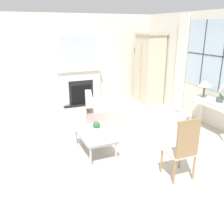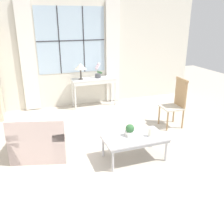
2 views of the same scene
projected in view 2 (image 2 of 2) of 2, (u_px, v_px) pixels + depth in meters
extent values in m
plane|color=#BCB2A3|center=(110.00, 156.00, 4.46)|extent=(14.00, 14.00, 0.00)
cube|color=silver|center=(72.00, 54.00, 6.62)|extent=(7.20, 0.06, 2.80)
cube|color=silver|center=(71.00, 41.00, 6.47)|extent=(1.78, 0.01, 1.67)
cube|color=#2D2D33|center=(59.00, 41.00, 6.36)|extent=(0.02, 0.02, 1.67)
cube|color=#2D2D33|center=(84.00, 40.00, 6.56)|extent=(0.02, 0.02, 1.67)
cube|color=#2D2D33|center=(72.00, 41.00, 6.46)|extent=(1.78, 0.02, 0.02)
cube|color=white|center=(28.00, 57.00, 6.20)|extent=(0.39, 0.06, 2.74)
cube|color=white|center=(113.00, 53.00, 6.91)|extent=(0.39, 0.06, 2.74)
cube|color=white|center=(94.00, 79.00, 6.75)|extent=(1.21, 0.41, 0.03)
cube|color=white|center=(94.00, 81.00, 6.77)|extent=(1.16, 0.39, 0.10)
cylinder|color=white|center=(75.00, 96.00, 6.57)|extent=(0.04, 0.04, 0.74)
cylinder|color=white|center=(115.00, 92.00, 6.92)|extent=(0.04, 0.04, 0.74)
cylinder|color=white|center=(73.00, 93.00, 6.85)|extent=(0.04, 0.04, 0.74)
cylinder|color=white|center=(111.00, 89.00, 7.21)|extent=(0.04, 0.04, 0.74)
cylinder|color=#4C4742|center=(81.00, 79.00, 6.61)|extent=(0.13, 0.13, 0.02)
cylinder|color=#4C4742|center=(81.00, 74.00, 6.56)|extent=(0.04, 0.04, 0.25)
cone|color=beige|center=(80.00, 66.00, 6.49)|extent=(0.32, 0.32, 0.15)
cylinder|color=#4C4C51|center=(98.00, 76.00, 6.77)|extent=(0.16, 0.16, 0.11)
cylinder|color=#336638|center=(98.00, 69.00, 6.71)|extent=(0.01, 0.01, 0.28)
cube|color=#336638|center=(100.00, 72.00, 6.76)|extent=(0.15, 0.02, 0.09)
sphere|color=silver|center=(97.00, 68.00, 6.70)|extent=(0.09, 0.09, 0.09)
sphere|color=silver|center=(98.00, 66.00, 6.69)|extent=(0.09, 0.09, 0.09)
sphere|color=silver|center=(99.00, 64.00, 6.68)|extent=(0.09, 0.09, 0.09)
cube|color=beige|center=(42.00, 141.00, 4.53)|extent=(1.14, 1.14, 0.42)
cube|color=beige|center=(36.00, 130.00, 4.04)|extent=(0.94, 0.40, 0.37)
cube|color=beige|center=(21.00, 138.00, 4.48)|extent=(0.44, 0.94, 0.56)
cube|color=beige|center=(62.00, 137.00, 4.53)|extent=(0.44, 0.94, 0.56)
cube|color=beige|center=(172.00, 107.00, 5.53)|extent=(0.45, 0.45, 0.03)
cube|color=#9E7A51|center=(181.00, 93.00, 5.48)|extent=(0.05, 0.41, 0.58)
cube|color=#9E7A51|center=(182.00, 80.00, 5.37)|extent=(0.05, 0.43, 0.05)
cylinder|color=#9E7A51|center=(167.00, 121.00, 5.39)|extent=(0.04, 0.04, 0.43)
cylinder|color=#9E7A51|center=(159.00, 115.00, 5.73)|extent=(0.04, 0.04, 0.43)
cylinder|color=#9E7A51|center=(183.00, 119.00, 5.50)|extent=(0.04, 0.04, 0.43)
cylinder|color=#9E7A51|center=(174.00, 113.00, 5.83)|extent=(0.04, 0.04, 0.43)
cube|color=#BCBCC1|center=(134.00, 137.00, 4.24)|extent=(1.07, 0.61, 0.03)
cube|color=#A0A0A4|center=(134.00, 139.00, 4.25)|extent=(1.04, 0.59, 0.04)
cylinder|color=#BCBCC1|center=(113.00, 161.00, 3.94)|extent=(0.04, 0.04, 0.39)
cylinder|color=#BCBCC1|center=(166.00, 150.00, 4.25)|extent=(0.04, 0.04, 0.39)
cylinder|color=#BCBCC1|center=(103.00, 146.00, 4.39)|extent=(0.04, 0.04, 0.39)
cylinder|color=#BCBCC1|center=(152.00, 138.00, 4.69)|extent=(0.04, 0.04, 0.39)
cube|color=white|center=(130.00, 133.00, 4.26)|extent=(0.14, 0.14, 0.08)
sphere|color=#336638|center=(130.00, 129.00, 4.23)|extent=(0.15, 0.15, 0.15)
cylinder|color=silver|center=(150.00, 136.00, 4.25)|extent=(0.09, 0.09, 0.01)
cylinder|color=white|center=(150.00, 132.00, 4.23)|extent=(0.07, 0.07, 0.13)
cylinder|color=black|center=(150.00, 128.00, 4.20)|extent=(0.00, 0.00, 0.01)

